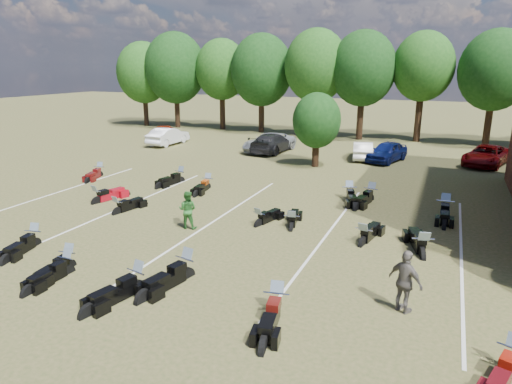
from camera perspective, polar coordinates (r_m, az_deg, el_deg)
The scene contains 32 objects.
ground at distance 16.60m, azimuth -0.66°, elevation -7.98°, with size 160.00×160.00×0.00m, color brown.
car_0 at distance 41.36m, azimuth -11.58°, elevation 7.12°, with size 1.79×4.45×1.51m, color #9B250E.
car_1 at distance 40.09m, azimuth -10.94°, elevation 6.87°, with size 1.56×4.47×1.47m, color silver.
car_2 at distance 36.20m, azimuth 1.64°, elevation 6.19°, with size 2.37×5.15×1.43m, color #9A9DA2.
car_3 at distance 35.97m, azimuth 2.08°, elevation 6.17°, with size 2.08×5.12×1.49m, color black.
car_4 at distance 33.68m, azimuth 16.06°, elevation 4.86°, with size 1.67×4.16×1.42m, color #0B1652.
car_5 at distance 34.21m, azimuth 13.20°, elevation 5.09°, with size 1.35×3.87×1.28m, color beige.
car_6 at distance 34.86m, azimuth 26.83°, elevation 4.08°, with size 2.26×4.90×1.36m, color #540407.
person_green at distance 19.26m, azimuth -8.55°, elevation -2.20°, with size 0.78×0.61×1.61m, color #296927.
person_grey at distance 13.37m, azimuth 18.17°, elevation -10.62°, with size 1.07×0.44×1.82m, color #5C554F.
motorcycle_0 at distance 19.39m, azimuth -25.89°, elevation -6.08°, with size 0.70×2.20×1.23m, color black, non-canonical shape.
motorcycle_1 at distance 16.88m, azimuth -22.30°, elevation -8.81°, with size 0.68×2.14×1.20m, color black, non-canonical shape.
motorcycle_2 at distance 16.48m, azimuth -22.51°, elevation -9.44°, with size 0.67×2.11×1.18m, color black, non-canonical shape.
motorcycle_3 at distance 15.15m, azimuth -8.74°, elevation -10.59°, with size 0.79×2.49×1.39m, color black, non-canonical shape.
motorcycle_4 at distance 14.65m, azimuth -14.60°, elevation -11.90°, with size 0.76×2.39×1.33m, color black, non-canonical shape.
motorcycle_5 at distance 13.07m, azimuth 2.54°, elevation -14.97°, with size 0.75×2.34×1.30m, color black, non-canonical shape.
motorcycle_6 at distance 12.42m, azimuth 29.12°, elevation -18.94°, with size 0.70×2.18×1.22m, color #4A0A10, non-canonical shape.
motorcycle_7 at distance 24.03m, azimuth -19.21°, elevation -1.33°, with size 0.74×2.33×1.30m, color maroon, non-canonical shape.
motorcycle_9 at distance 22.05m, azimuth -16.88°, elevation -2.61°, with size 0.68×2.14×1.19m, color black, non-canonical shape.
motorcycle_10 at distance 19.20m, azimuth 4.46°, elevation -4.68°, with size 0.68×2.13×1.19m, color black, non-canonical shape.
motorcycle_11 at distance 19.57m, azimuth 0.38°, elevation -4.23°, with size 0.65×2.04×1.14m, color black, non-canonical shape.
motorcycle_12 at distance 18.03m, azimuth 13.18°, elevation -6.45°, with size 0.72×2.27×1.26m, color black, non-canonical shape.
motorcycle_13 at distance 17.56m, azimuth 19.98°, elevation -7.62°, with size 0.79×2.50×1.39m, color black, non-canonical shape.
motorcycle_14 at distance 29.77m, azimuth -18.91°, elevation 1.87°, with size 0.70×2.20×1.23m, color #4C0A0B, non-canonical shape.
motorcycle_16 at distance 27.14m, azimuth -9.44°, elevation 1.23°, with size 0.74×2.32×1.30m, color black, non-canonical shape.
motorcycle_17 at distance 25.47m, azimuth -6.06°, elevation 0.41°, with size 0.69×2.17×1.21m, color black, non-canonical shape.
motorcycle_18 at distance 23.75m, azimuth 14.07°, elevation -1.11°, with size 0.76×2.40×1.34m, color black, non-canonical shape.
motorcycle_19 at distance 23.84m, azimuth 11.53°, elevation -0.89°, with size 0.75×2.37×1.32m, color black, non-canonical shape.
motorcycle_20 at distance 22.60m, azimuth 22.43°, elevation -2.71°, with size 0.80×2.51×1.40m, color black, non-canonical shape.
tree_line at distance 43.52m, azimuth 14.03°, elevation 14.74°, with size 56.00×6.00×9.79m.
young_tree_midfield at distance 30.74m, azimuth 7.60°, elevation 8.85°, with size 3.20×3.20×4.70m.
parking_lines at distance 20.34m, azimuth -5.03°, elevation -3.49°, with size 20.10×14.00×0.01m.
Camera 1 is at (6.11, -13.93, 6.65)m, focal length 32.00 mm.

